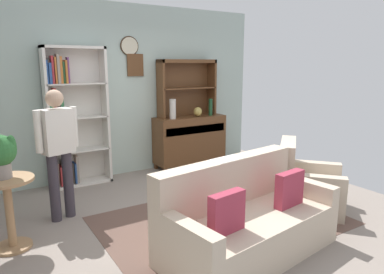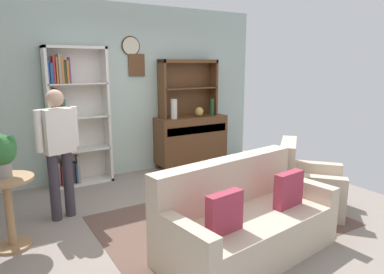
# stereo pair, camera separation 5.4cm
# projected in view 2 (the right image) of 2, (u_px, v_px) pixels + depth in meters

# --- Properties ---
(ground_plane) EXTENTS (5.40, 4.60, 0.02)m
(ground_plane) POSITION_uv_depth(u_px,v_px,m) (193.00, 216.00, 4.33)
(ground_plane) COLOR gray
(wall_back) EXTENTS (5.00, 0.09, 2.80)m
(wall_back) POSITION_uv_depth(u_px,v_px,m) (127.00, 91.00, 5.82)
(wall_back) COLOR #ADC1B7
(wall_back) RESTS_ON ground_plane
(area_rug) EXTENTS (2.79, 1.94, 0.01)m
(area_rug) POSITION_uv_depth(u_px,v_px,m) (221.00, 221.00, 4.18)
(area_rug) COLOR brown
(area_rug) RESTS_ON ground_plane
(bookshelf) EXTENTS (0.90, 0.30, 2.10)m
(bookshelf) POSITION_uv_depth(u_px,v_px,m) (73.00, 120.00, 5.26)
(bookshelf) COLOR silver
(bookshelf) RESTS_ON ground_plane
(sideboard) EXTENTS (1.30, 0.45, 0.92)m
(sideboard) POSITION_uv_depth(u_px,v_px,m) (191.00, 139.00, 6.33)
(sideboard) COLOR brown
(sideboard) RESTS_ON ground_plane
(sideboard_hutch) EXTENTS (1.10, 0.26, 1.00)m
(sideboard_hutch) POSITION_uv_depth(u_px,v_px,m) (188.00, 80.00, 6.21)
(sideboard_hutch) COLOR brown
(sideboard_hutch) RESTS_ON sideboard
(vase_tall) EXTENTS (0.11, 0.11, 0.34)m
(vase_tall) POSITION_uv_depth(u_px,v_px,m) (174.00, 109.00, 5.95)
(vase_tall) COLOR beige
(vase_tall) RESTS_ON sideboard
(vase_round) EXTENTS (0.15, 0.15, 0.17)m
(vase_round) POSITION_uv_depth(u_px,v_px,m) (199.00, 112.00, 6.24)
(vase_round) COLOR tan
(vase_round) RESTS_ON sideboard
(bottle_wine) EXTENTS (0.07, 0.07, 0.31)m
(bottle_wine) POSITION_uv_depth(u_px,v_px,m) (212.00, 107.00, 6.34)
(bottle_wine) COLOR #194223
(bottle_wine) RESTS_ON sideboard
(couch_floral) EXTENTS (1.90, 1.08, 0.90)m
(couch_floral) POSITION_uv_depth(u_px,v_px,m) (244.00, 222.00, 3.44)
(couch_floral) COLOR beige
(couch_floral) RESTS_ON ground_plane
(armchair_floral) EXTENTS (1.08, 1.08, 0.88)m
(armchair_floral) POSITION_uv_depth(u_px,v_px,m) (307.00, 188.00, 4.47)
(armchair_floral) COLOR beige
(armchair_floral) RESTS_ON ground_plane
(plant_stand) EXTENTS (0.52, 0.52, 0.74)m
(plant_stand) POSITION_uv_depth(u_px,v_px,m) (9.00, 205.00, 3.50)
(plant_stand) COLOR #A87F56
(plant_stand) RESTS_ON ground_plane
(potted_plant_large) EXTENTS (0.31, 0.31, 0.43)m
(potted_plant_large) POSITION_uv_depth(u_px,v_px,m) (0.00, 152.00, 3.40)
(potted_plant_large) COLOR gray
(potted_plant_large) RESTS_ON plant_stand
(person_reading) EXTENTS (0.52, 0.29, 1.56)m
(person_reading) POSITION_uv_depth(u_px,v_px,m) (58.00, 145.00, 4.09)
(person_reading) COLOR #38333D
(person_reading) RESTS_ON ground_plane
(coffee_table) EXTENTS (0.80, 0.50, 0.42)m
(coffee_table) POSITION_uv_depth(u_px,v_px,m) (213.00, 192.00, 4.13)
(coffee_table) COLOR brown
(coffee_table) RESTS_ON ground_plane
(book_stack) EXTENTS (0.22, 0.15, 0.10)m
(book_stack) POSITION_uv_depth(u_px,v_px,m) (220.00, 182.00, 4.15)
(book_stack) COLOR #337247
(book_stack) RESTS_ON coffee_table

